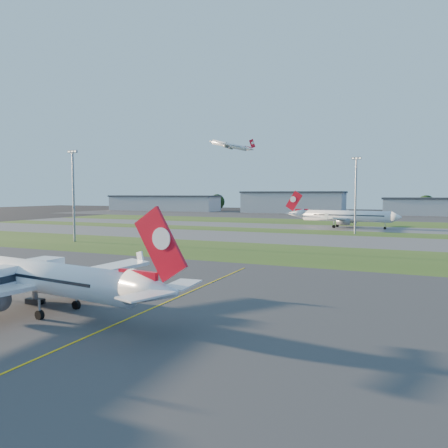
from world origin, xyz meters
The scene contains 20 objects.
ground centered at (0.00, 0.00, 0.00)m, with size 700.00×700.00×0.00m, color black.
apron_near centered at (0.00, 0.00, 0.01)m, with size 300.00×70.00×0.01m, color #333335.
grass_strip_a centered at (0.00, 52.00, 0.01)m, with size 300.00×34.00×0.01m, color #314E1A.
taxiway_a centered at (0.00, 85.00, 0.01)m, with size 300.00×32.00×0.01m, color #515154.
grass_strip_b centered at (0.00, 110.00, 0.01)m, with size 300.00×18.00×0.01m, color #314E1A.
taxiway_b centered at (0.00, 132.00, 0.01)m, with size 300.00×26.00×0.01m, color #515154.
grass_strip_c centered at (0.00, 165.00, 0.01)m, with size 300.00×40.00×0.01m, color #314E1A.
apron_far centered at (0.00, 225.00, 0.01)m, with size 400.00×80.00×0.01m, color #333335.
yellow_line centered at (5.00, 0.00, 0.00)m, with size 0.25×60.00×0.02m, color gold.
airliner_parked centered at (-6.38, -6.44, 3.90)m, with size 35.49×29.95×11.10m.
airliner_taxiing centered at (7.90, 133.97, 4.65)m, with size 42.47×35.91×13.25m.
airliner_departing centered at (-79.71, 223.64, 45.33)m, with size 29.77×25.18×9.29m.
light_mast_west centered at (-55.00, 52.00, 14.81)m, with size 3.20×0.70×25.80m.
light_mast_centre centered at (15.00, 108.00, 14.81)m, with size 3.20×0.70×25.80m.
hangar_far_west centered at (-150.00, 255.00, 6.14)m, with size 91.80×23.00×12.20m.
hangar_west centered at (-45.00, 255.00, 7.64)m, with size 71.40×23.00×15.20m.
tree_far_west centered at (-190.00, 268.00, 6.49)m, with size 11.00×11.00×12.00m.
tree_west centered at (-110.00, 270.00, 7.14)m, with size 12.10×12.10×13.20m.
tree_mid_west centered at (-20.00, 266.00, 5.84)m, with size 9.90×9.90×10.80m.
tree_mid_east centered at (40.00, 269.00, 6.81)m, with size 11.55×11.55×12.60m.
Camera 1 is at (33.20, -43.79, 13.66)m, focal length 35.00 mm.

